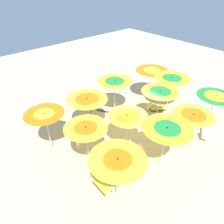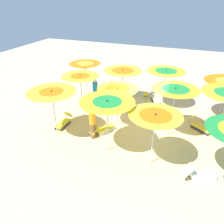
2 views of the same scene
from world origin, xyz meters
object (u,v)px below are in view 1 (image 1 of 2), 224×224
at_px(lounger_5, 159,95).
at_px(beachgoer_0, 78,135).
at_px(beach_umbrella_7, 172,80).
at_px(beachgoer_1, 138,156).
at_px(lounger_2, 205,132).
at_px(beach_ball, 90,109).
at_px(beach_umbrella_8, 45,117).
at_px(beach_umbrella_9, 87,101).
at_px(beach_umbrella_5, 128,118).
at_px(beach_umbrella_10, 115,84).
at_px(beach_umbrella_6, 160,94).
at_px(lounger_3, 101,183).
at_px(beach_umbrella_4, 86,130).
at_px(beach_umbrella_3, 215,99).
at_px(beach_umbrella_0, 117,163).
at_px(lounger_0, 102,107).
at_px(lounger_4, 132,156).
at_px(beach_umbrella_1, 167,132).
at_px(beach_umbrella_2, 193,117).
at_px(beach_umbrella_11, 152,72).
at_px(lounger_1, 156,108).

xyz_separation_m(lounger_5, beachgoer_0, (0.51, -7.52, 0.72)).
bearing_deg(beach_umbrella_7, beachgoer_1, -67.71).
relative_size(lounger_2, beach_ball, 3.76).
distance_m(beach_umbrella_8, beach_umbrella_9, 2.46).
relative_size(beach_umbrella_5, beach_umbrella_10, 0.92).
bearing_deg(beach_umbrella_6, lounger_3, -77.93).
bearing_deg(beach_umbrella_4, beach_umbrella_7, 93.68).
height_order(lounger_5, beachgoer_1, beachgoer_1).
distance_m(beach_umbrella_3, beach_umbrella_5, 5.28).
height_order(beach_umbrella_4, beachgoer_1, beach_umbrella_4).
bearing_deg(beach_umbrella_6, beach_umbrella_4, -93.26).
xyz_separation_m(beach_umbrella_7, beachgoer_1, (2.25, -5.50, -1.20)).
distance_m(beach_umbrella_0, lounger_3, 2.09).
bearing_deg(beach_umbrella_6, beach_umbrella_7, 108.32).
relative_size(beach_umbrella_6, beach_umbrella_9, 1.11).
distance_m(lounger_0, beachgoer_0, 3.84).
relative_size(beach_umbrella_9, lounger_4, 1.63).
distance_m(beach_umbrella_5, beach_umbrella_10, 3.44).
xyz_separation_m(lounger_0, lounger_4, (4.40, -1.68, -0.02)).
bearing_deg(lounger_5, beach_umbrella_1, 50.61).
bearing_deg(lounger_2, beach_umbrella_4, 130.32).
bearing_deg(beach_umbrella_2, beach_umbrella_9, -149.28).
height_order(beach_umbrella_0, beach_umbrella_4, beach_umbrella_0).
bearing_deg(beachgoer_1, lounger_5, 167.00).
relative_size(beach_umbrella_2, lounger_5, 2.00).
relative_size(beach_umbrella_6, beachgoer_0, 1.41).
distance_m(beach_umbrella_2, lounger_5, 5.76).
bearing_deg(beach_umbrella_7, beachgoer_0, -96.50).
bearing_deg(lounger_5, beach_umbrella_7, 71.62).
bearing_deg(beach_umbrella_4, beach_umbrella_11, 106.69).
relative_size(lounger_4, beachgoer_1, 0.80).
distance_m(beach_umbrella_8, beach_ball, 4.34).
height_order(lounger_4, beachgoer_0, beachgoer_0).
xyz_separation_m(beach_umbrella_1, lounger_2, (0.30, 3.78, -1.97)).
xyz_separation_m(beach_umbrella_7, lounger_4, (1.67, -5.21, -1.89)).
distance_m(beach_umbrella_5, lounger_4, 1.96).
distance_m(beach_umbrella_7, beach_umbrella_9, 5.64).
bearing_deg(beach_umbrella_10, beach_umbrella_5, -31.62).
distance_m(lounger_0, beachgoer_1, 5.40).
bearing_deg(lounger_1, beach_umbrella_1, -105.99).
bearing_deg(lounger_3, beach_umbrella_5, 112.92).
distance_m(beach_umbrella_7, lounger_2, 3.75).
relative_size(lounger_3, lounger_4, 0.86).
xyz_separation_m(beach_umbrella_1, lounger_0, (-5.60, 0.97, -1.98)).
distance_m(beach_umbrella_2, beach_ball, 6.71).
distance_m(beach_umbrella_1, lounger_0, 6.02).
xyz_separation_m(lounger_3, beachgoer_0, (-2.60, 0.62, 0.72)).
bearing_deg(beach_umbrella_3, beachgoer_1, -95.89).
bearing_deg(lounger_0, beach_umbrella_10, 12.95).
bearing_deg(beach_umbrella_8, lounger_2, 55.38).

